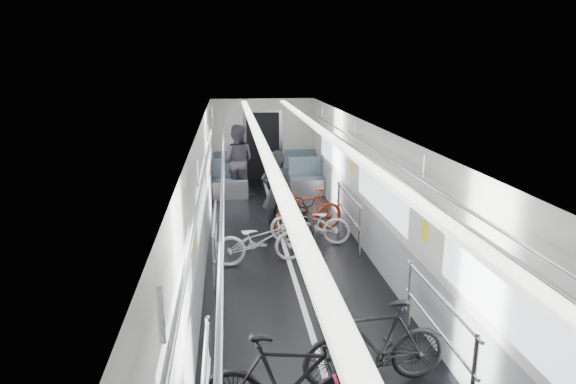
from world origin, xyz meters
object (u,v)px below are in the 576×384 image
Objects in this scene: bike_right_near at (376,344)px; person_standing at (277,193)px; bike_left_far at (260,240)px; bike_aisle at (303,212)px; bike_right_far at (309,212)px; person_seated at (237,161)px; bike_right_mid at (310,223)px.

person_standing reaches higher than bike_right_near.
bike_aisle reaches higher than bike_left_far.
bike_right_far is 0.13m from bike_aisle.
bike_right_near is at bearing 111.70° from person_seated.
bike_right_near is (1.03, -3.64, 0.07)m from bike_left_far.
bike_left_far is 1.37m from bike_right_mid.
bike_right_near is 5.23m from person_standing.
bike_right_far is at bearing -171.35° from person_standing.
bike_left_far is at bearing -129.33° from bike_aisle.
bike_right_mid is 0.83× the size of person_seated.
bike_left_far is at bearing 106.18° from person_seated.
bike_aisle is (-0.12, -0.05, -0.00)m from bike_right_far.
person_standing is 0.93× the size of person_seated.
bike_aisle is (-0.06, 0.55, 0.05)m from bike_right_mid.
bike_left_far is 0.87× the size of person_seated.
person_standing is (-0.58, 5.19, 0.38)m from bike_right_near.
bike_right_near is at bearing -94.66° from bike_aisle.
bike_right_near is 5.14m from bike_right_far.
person_standing is at bearing -112.52° from bike_right_far.
person_standing is at bearing -124.84° from bike_right_mid.
bike_right_mid is 1.01× the size of bike_right_far.
person_standing is 3.19m from person_seated.
bike_right_mid is 0.61m from bike_right_far.
bike_right_far is at bearing 174.92° from bike_right_near.
bike_right_mid is 0.56m from bike_aisle.
person_seated is at bearing -63.21° from person_standing.
bike_left_far is 1.86m from bike_right_far.
bike_right_far is 0.82× the size of person_seated.
bike_left_far is 0.99× the size of bike_right_near.
bike_aisle is (-0.06, 5.09, -0.03)m from bike_right_near.
person_standing is (0.45, 1.55, 0.45)m from bike_left_far.
bike_right_far is (1.10, 1.49, 0.04)m from bike_left_far.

